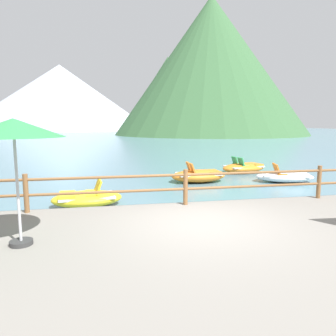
# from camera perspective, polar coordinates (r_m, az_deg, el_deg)

# --- Properties ---
(ground_plane) EXTENTS (200.00, 200.00, 0.00)m
(ground_plane) POSITION_cam_1_polar(r_m,az_deg,el_deg) (46.54, -8.45, 4.87)
(ground_plane) COLOR slate
(promenade_dock) EXTENTS (28.00, 8.00, 0.40)m
(promenade_dock) POSITION_cam_1_polar(r_m,az_deg,el_deg) (5.24, 13.69, -18.87)
(promenade_dock) COLOR gray
(promenade_dock) RESTS_ON ground
(dock_railing) EXTENTS (23.92, 0.12, 0.95)m
(dock_railing) POSITION_cam_1_polar(r_m,az_deg,el_deg) (8.38, 3.18, -2.79)
(dock_railing) COLOR brown
(dock_railing) RESTS_ON promenade_dock
(beach_umbrella) EXTENTS (1.70, 1.70, 2.24)m
(beach_umbrella) POSITION_cam_1_polar(r_m,az_deg,el_deg) (6.01, -26.08, 6.23)
(beach_umbrella) COLOR #B2B2B7
(beach_umbrella) RESTS_ON promenade_dock
(pedal_boat_0) EXTENTS (2.24, 1.47, 0.82)m
(pedal_boat_0) POSITION_cam_1_polar(r_m,az_deg,el_deg) (10.15, -14.45, -5.27)
(pedal_boat_0) COLOR yellow
(pedal_boat_0) RESTS_ON ground
(pedal_boat_1) EXTENTS (2.63, 1.83, 0.84)m
(pedal_boat_1) POSITION_cam_1_polar(r_m,az_deg,el_deg) (16.90, 13.49, 0.08)
(pedal_boat_1) COLOR orange
(pedal_boat_1) RESTS_ON ground
(pedal_boat_2) EXTENTS (2.69, 1.81, 0.81)m
(pedal_boat_2) POSITION_cam_1_polar(r_m,az_deg,el_deg) (14.71, 20.32, -1.46)
(pedal_boat_2) COLOR white
(pedal_boat_2) RESTS_ON ground
(pedal_boat_3) EXTENTS (2.44, 1.39, 0.87)m
(pedal_boat_3) POSITION_cam_1_polar(r_m,az_deg,el_deg) (13.88, 5.56, -1.36)
(pedal_boat_3) COLOR orange
(pedal_boat_3) RESTS_ON ground
(cliff_headland) EXTENTS (42.38, 42.38, 29.76)m
(cliff_headland) POSITION_cam_1_polar(r_m,az_deg,el_deg) (74.08, 6.44, 16.92)
(cliff_headland) COLOR #386038
(cliff_headland) RESTS_ON ground
(distant_peak) EXTENTS (67.71, 67.71, 23.64)m
(distant_peak) POSITION_cam_1_polar(r_m,az_deg,el_deg) (125.79, -18.79, 11.91)
(distant_peak) COLOR #A8B2C1
(distant_peak) RESTS_ON ground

